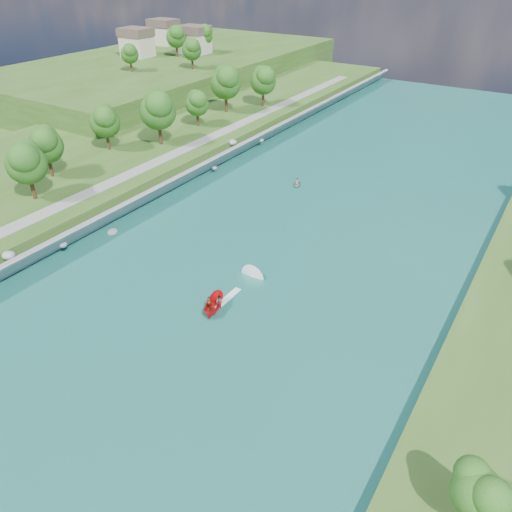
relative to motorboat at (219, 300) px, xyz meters
The scene contains 10 objects.
ground 5.38m from the motorboat, 106.12° to the right, with size 260.00×260.00×0.00m, color #2D5119.
river_water 15.00m from the motorboat, 95.64° to the left, with size 55.00×240.00×0.10m, color #175855.
berm_west 53.59m from the motorboat, 163.85° to the left, with size 45.00×240.00×3.50m, color #2D5119.
ridge_west 123.07m from the motorboat, 133.05° to the left, with size 60.00×120.00×9.00m, color #2D5119.
riprap_bank 30.96m from the motorboat, 151.99° to the left, with size 4.97×236.00×4.25m.
riverside_path 37.19m from the motorboat, 156.31° to the left, with size 3.00×200.00×0.10m, color gray.
ridge_houses 131.48m from the motorboat, 133.52° to the left, with size 29.50×29.50×8.40m.
trees_ridge 114.09m from the motorboat, 131.50° to the left, with size 22.26×39.57×10.99m.
motorboat is the anchor object (origin of this frame).
raft 39.29m from the motorboat, 103.91° to the left, with size 2.74×3.24×1.62m.
Camera 1 is at (32.23, -34.88, 38.59)m, focal length 35.00 mm.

